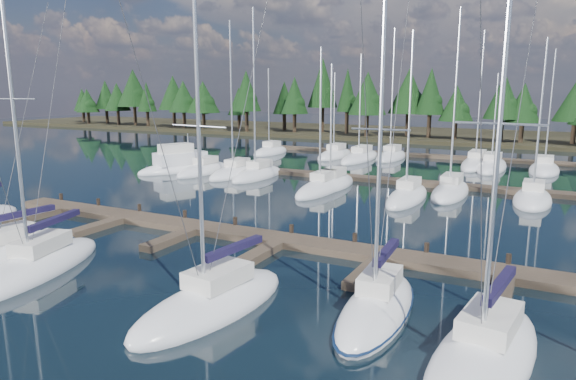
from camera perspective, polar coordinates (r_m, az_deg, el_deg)
The scene contains 12 objects.
ground at distance 40.69m, azimuth 7.42°, elevation -1.46°, with size 260.00×260.00×0.00m, color black.
far_shore at distance 98.67m, azimuth 19.50°, elevation 5.64°, with size 220.00×30.00×0.60m, color #2C2818.
main_dock at distance 29.44m, azimuth -1.07°, elevation -5.92°, with size 44.00×6.13×0.90m.
back_docks at distance 59.15m, azimuth 13.94°, elevation 2.48°, with size 50.00×21.80×0.40m.
front_sailboat_1 at distance 31.14m, azimuth -28.94°, elevation -6.24°, with size 3.55×8.49×14.24m.
front_sailboat_2 at distance 28.27m, azimuth -26.10°, elevation -7.64°, with size 4.93×9.60×15.29m.
front_sailboat_3 at distance 21.66m, azimuth -8.39°, elevation -12.31°, with size 4.01×8.76×13.63m.
front_sailboat_4 at distance 21.24m, azimuth 9.84°, elevation -12.82°, with size 2.94×8.09×13.49m.
front_sailboat_5 at distance 18.86m, azimuth 21.00°, elevation -16.72°, with size 3.98×9.03×14.31m.
back_sailboat_rows at distance 54.62m, azimuth 13.18°, elevation 1.88°, with size 45.91×32.55×17.19m.
motor_yacht_left at distance 57.11m, azimuth -11.87°, elevation 2.61°, with size 7.07×10.29×4.92m.
tree_line at distance 88.65m, azimuth 18.58°, elevation 9.63°, with size 185.77×11.59×13.78m.
Camera 1 is at (13.38, -7.38, 8.91)m, focal length 32.00 mm.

